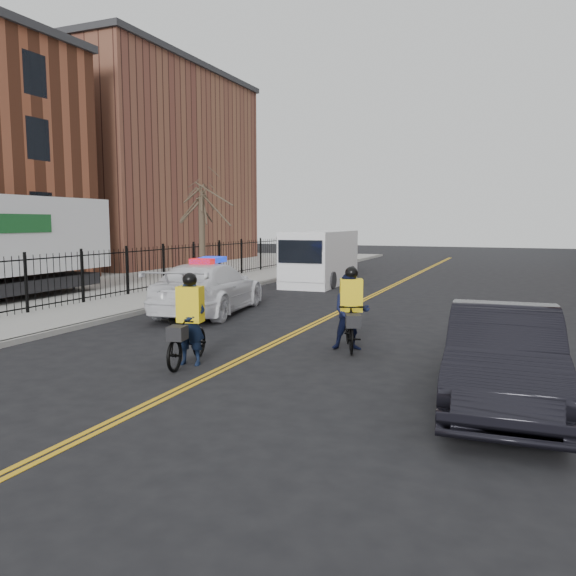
# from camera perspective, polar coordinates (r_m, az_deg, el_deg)

# --- Properties ---
(ground) EXTENTS (120.00, 120.00, 0.00)m
(ground) POSITION_cam_1_polar(r_m,az_deg,el_deg) (13.42, -3.02, -6.45)
(ground) COLOR black
(ground) RESTS_ON ground
(center_line_left) EXTENTS (0.10, 60.00, 0.01)m
(center_line_left) POSITION_cam_1_polar(r_m,az_deg,el_deg) (20.81, 6.38, -1.74)
(center_line_left) COLOR gold
(center_line_left) RESTS_ON ground
(center_line_right) EXTENTS (0.10, 60.00, 0.01)m
(center_line_right) POSITION_cam_1_polar(r_m,az_deg,el_deg) (20.77, 6.80, -1.76)
(center_line_right) COLOR gold
(center_line_right) RESTS_ON ground
(sidewalk) EXTENTS (3.00, 60.00, 0.15)m
(sidewalk) POSITION_cam_1_polar(r_m,az_deg,el_deg) (23.95, -10.91, -0.54)
(sidewalk) COLOR gray
(sidewalk) RESTS_ON ground
(curb) EXTENTS (0.20, 60.00, 0.15)m
(curb) POSITION_cam_1_polar(r_m,az_deg,el_deg) (23.15, -7.82, -0.73)
(curb) COLOR gray
(curb) RESTS_ON ground
(iron_fence) EXTENTS (0.12, 28.00, 2.00)m
(iron_fence) POSITION_cam_1_polar(r_m,az_deg,el_deg) (24.71, -13.86, 1.76)
(iron_fence) COLOR black
(iron_fence) RESTS_ON ground
(warehouse_far) EXTENTS (14.00, 18.00, 14.00)m
(warehouse_far) POSITION_cam_1_polar(r_m,az_deg,el_deg) (46.02, -16.29, 11.39)
(warehouse_far) COLOR brown
(warehouse_far) RESTS_ON ground
(street_tree) EXTENTS (3.20, 3.20, 4.80)m
(street_tree) POSITION_cam_1_polar(r_m,az_deg,el_deg) (25.50, -8.77, 7.73)
(street_tree) COLOR #3C3023
(street_tree) RESTS_ON sidewalk
(police_cruiser) EXTENTS (3.32, 6.19, 1.87)m
(police_cruiser) POSITION_cam_1_polar(r_m,az_deg,el_deg) (18.99, -8.04, 0.02)
(police_cruiser) COLOR white
(police_cruiser) RESTS_ON ground
(dark_sedan) EXTENTS (2.01, 5.09, 1.65)m
(dark_sedan) POSITION_cam_1_polar(r_m,az_deg,el_deg) (10.09, 21.02, -6.52)
(dark_sedan) COLOR black
(dark_sedan) RESTS_ON ground
(cargo_van) EXTENTS (2.62, 6.31, 2.60)m
(cargo_van) POSITION_cam_1_polar(r_m,az_deg,el_deg) (27.56, 3.21, 3.01)
(cargo_van) COLOR white
(cargo_van) RESTS_ON ground
(cyclist_near) EXTENTS (1.06, 2.12, 1.99)m
(cyclist_near) POSITION_cam_1_polar(r_m,az_deg,el_deg) (12.22, -9.86, -4.53)
(cyclist_near) COLOR black
(cyclist_near) RESTS_ON ground
(cyclist_far) EXTENTS (1.22, 2.06, 2.01)m
(cyclist_far) POSITION_cam_1_polar(r_m,az_deg,el_deg) (13.48, 6.41, -2.98)
(cyclist_far) COLOR black
(cyclist_far) RESTS_ON ground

